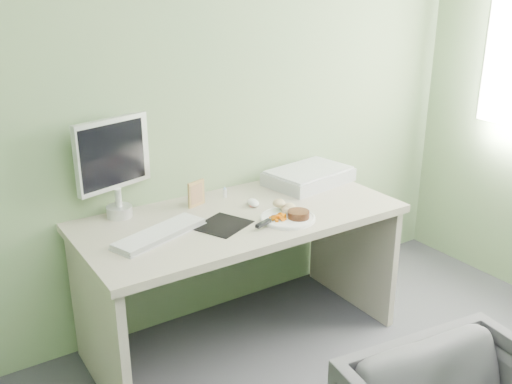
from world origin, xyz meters
TOP-DOWN VIEW (x-y plane):
  - wall_back at (0.00, 2.00)m, footprint 3.50×0.00m
  - desk at (0.00, 1.62)m, footprint 1.60×0.75m
  - plate at (0.15, 1.44)m, footprint 0.27×0.27m
  - steak at (0.19, 1.40)m, footprint 0.12×0.12m
  - potato_pile at (0.19, 1.49)m, footprint 0.14×0.12m
  - carrot_heap at (0.10, 1.43)m, footprint 0.06×0.06m
  - steak_knife at (0.03, 1.43)m, footprint 0.24×0.11m
  - mousepad at (-0.15, 1.55)m, footprint 0.30×0.29m
  - keyboard at (-0.44, 1.60)m, footprint 0.48×0.28m
  - computer_mouse at (0.11, 1.68)m, footprint 0.08×0.11m
  - photo_frame at (-0.13, 1.84)m, footprint 0.11×0.04m
  - eyedrop_bottle at (0.05, 1.87)m, footprint 0.02×0.02m
  - scanner at (0.57, 1.81)m, footprint 0.51×0.38m
  - monitor at (-0.51, 1.94)m, footprint 0.40×0.16m

SIDE VIEW (x-z plane):
  - desk at x=0.00m, z-range 0.18..0.91m
  - mousepad at x=-0.15m, z-range 0.73..0.73m
  - plate at x=0.15m, z-range 0.73..0.74m
  - keyboard at x=-0.44m, z-range 0.74..0.76m
  - computer_mouse at x=0.11m, z-range 0.73..0.76m
  - steak_knife at x=0.03m, z-range 0.75..0.77m
  - eyedrop_bottle at x=0.05m, z-range 0.73..0.79m
  - steak at x=0.19m, z-range 0.74..0.78m
  - carrot_heap at x=0.10m, z-range 0.74..0.78m
  - scanner at x=0.57m, z-range 0.73..0.80m
  - potato_pile at x=0.19m, z-range 0.74..0.81m
  - photo_frame at x=-0.13m, z-range 0.73..0.86m
  - monitor at x=-0.51m, z-range 0.76..1.25m
  - wall_back at x=0.00m, z-range -0.40..3.10m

